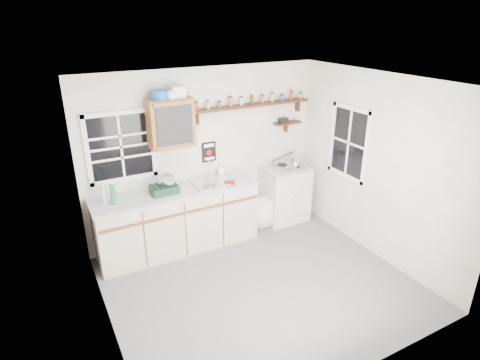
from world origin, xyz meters
The scene contains 18 objects.
room centered at (0.00, 0.00, 1.25)m, with size 3.64×3.24×2.54m.
main_cabinet centered at (-0.58, 1.30, 0.46)m, with size 2.31×0.63×0.92m.
right_cabinet centered at (1.25, 1.32, 0.46)m, with size 0.73×0.57×0.91m.
sink centered at (-0.05, 1.30, 0.93)m, with size 0.52×0.44×0.29m.
upper_cabinet centered at (-0.55, 1.44, 1.82)m, with size 0.60×0.32×0.65m.
upper_cabinet_clutter centered at (-0.57, 1.44, 2.21)m, with size 0.45×0.24×0.14m.
spice_shelf centered at (0.72, 1.51, 1.93)m, with size 1.91×0.18×0.35m.
secondary_shelf centered at (1.36, 1.52, 1.58)m, with size 0.45×0.16×0.24m.
warning_sign centered at (0.05, 1.59, 1.28)m, with size 0.22×0.02×0.30m.
window_back centered at (-1.20, 1.59, 1.55)m, with size 0.93×0.03×0.98m.
window_right centered at (1.79, 0.55, 1.45)m, with size 0.03×0.78×1.08m.
water_bottles centered at (-1.49, 1.30, 1.05)m, with size 0.18×0.17×0.30m.
dish_rack centered at (-0.75, 1.28, 1.01)m, with size 0.36×0.28×0.27m.
soap_bottle centered at (0.20, 1.51, 1.01)m, with size 0.08×0.08×0.17m, color white.
rag centered at (0.16, 1.14, 0.93)m, with size 0.15×0.13×0.02m, color maroon.
hotplate centered at (1.29, 1.31, 0.94)m, with size 0.53×0.32×0.07m.
saucepan centered at (1.41, 1.31, 1.03)m, with size 0.44×0.26×0.19m.
trash_bag centered at (0.80, 1.31, 0.23)m, with size 0.47×0.43×0.54m.
Camera 1 is at (-2.20, -3.55, 3.16)m, focal length 30.00 mm.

